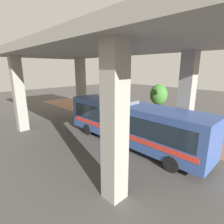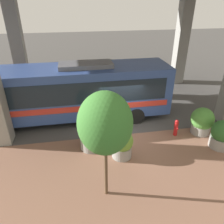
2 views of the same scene
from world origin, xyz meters
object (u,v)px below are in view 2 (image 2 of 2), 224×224
(bus, at_px, (67,90))
(planter_extra, at_px, (122,144))
(fire_hydrant, at_px, (176,128))
(planter_front, at_px, (91,134))
(planter_back, at_px, (222,135))
(planter_middle, at_px, (202,121))
(street_tree_near, at_px, (105,124))

(bus, xyz_separation_m, planter_extra, (-4.17, -2.46, -1.19))
(bus, bearing_deg, fire_hydrant, -116.80)
(planter_front, xyz_separation_m, planter_back, (-1.03, -6.47, -0.12))
(planter_middle, distance_m, planter_extra, 4.92)
(planter_middle, relative_size, planter_extra, 1.07)
(planter_middle, relative_size, planter_back, 1.03)
(planter_front, height_order, planter_extra, planter_front)
(planter_back, distance_m, planter_extra, 5.10)
(street_tree_near, bearing_deg, planter_back, -72.34)
(planter_middle, height_order, street_tree_near, street_tree_near)
(planter_extra, bearing_deg, fire_hydrant, -69.13)
(planter_front, distance_m, planter_extra, 1.65)
(fire_hydrant, distance_m, street_tree_near, 6.13)
(bus, relative_size, planter_front, 7.24)
(planter_front, distance_m, planter_middle, 6.14)
(planter_front, xyz_separation_m, planter_middle, (0.31, -6.13, -0.08))
(planter_back, relative_size, street_tree_near, 0.35)
(planter_middle, bearing_deg, street_tree_near, 119.55)
(fire_hydrant, height_order, street_tree_near, street_tree_near)
(planter_front, height_order, street_tree_near, street_tree_near)
(fire_hydrant, xyz_separation_m, planter_extra, (-1.26, 3.30, 0.23))
(planter_front, bearing_deg, planter_back, -99.08)
(bus, distance_m, street_tree_near, 6.53)
(planter_middle, distance_m, street_tree_near, 7.14)
(planter_back, bearing_deg, street_tree_near, 107.66)
(fire_hydrant, xyz_separation_m, street_tree_near, (-3.34, 4.37, 2.70))
(bus, relative_size, street_tree_near, 2.83)
(bus, xyz_separation_m, planter_middle, (-2.94, -7.23, -1.14))
(fire_hydrant, relative_size, street_tree_near, 0.23)
(planter_middle, height_order, planter_extra, planter_middle)
(planter_front, distance_m, planter_back, 6.55)
(planter_back, relative_size, planter_extra, 1.04)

